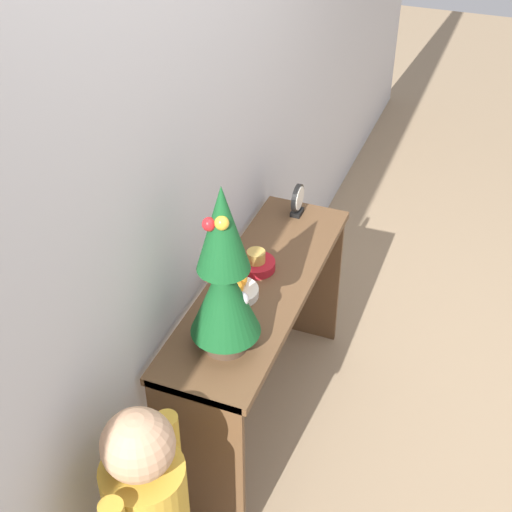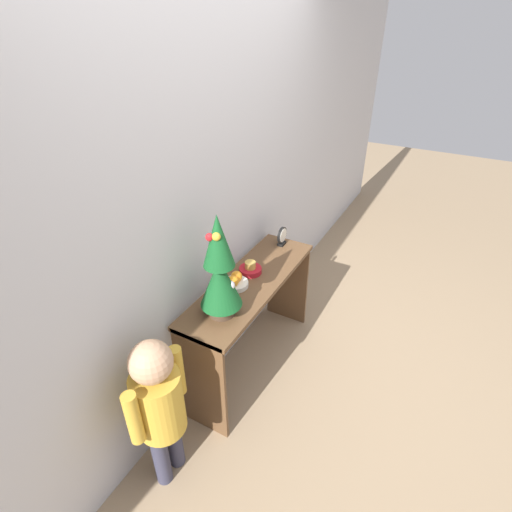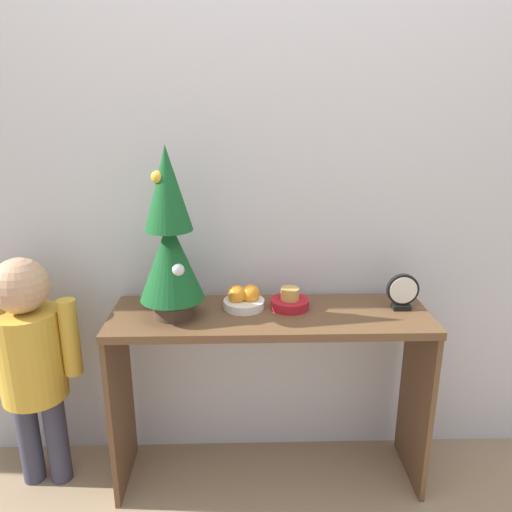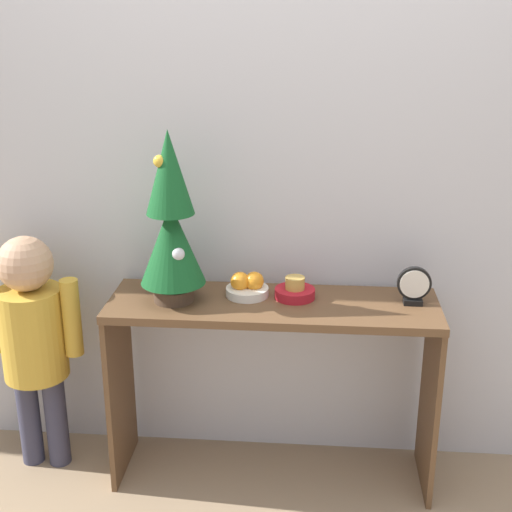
{
  "view_description": "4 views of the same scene",
  "coord_description": "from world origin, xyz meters",
  "px_view_note": "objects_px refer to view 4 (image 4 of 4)",
  "views": [
    {
      "loc": [
        -1.95,
        -0.56,
        2.38
      ],
      "look_at": [
        0.0,
        0.2,
        0.85
      ],
      "focal_mm": 50.0,
      "sensor_mm": 36.0,
      "label": 1
    },
    {
      "loc": [
        -1.79,
        -0.84,
        2.2
      ],
      "look_at": [
        -0.0,
        0.14,
        0.93
      ],
      "focal_mm": 28.0,
      "sensor_mm": 36.0,
      "label": 2
    },
    {
      "loc": [
        -0.1,
        -1.53,
        1.5
      ],
      "look_at": [
        -0.05,
        0.16,
        0.96
      ],
      "focal_mm": 35.0,
      "sensor_mm": 36.0,
      "label": 3
    },
    {
      "loc": [
        0.14,
        -2.18,
        1.75
      ],
      "look_at": [
        -0.06,
        0.15,
        0.92
      ],
      "focal_mm": 50.0,
      "sensor_mm": 36.0,
      "label": 4
    }
  ],
  "objects_px": {
    "mini_tree": "(171,222)",
    "desk_clock": "(414,286)",
    "child_figure": "(33,330)",
    "fruit_bowl": "(247,287)",
    "singing_bowl": "(295,291)"
  },
  "relations": [
    {
      "from": "singing_bowl",
      "to": "desk_clock",
      "type": "bearing_deg",
      "value": -3.4
    },
    {
      "from": "mini_tree",
      "to": "child_figure",
      "type": "distance_m",
      "value": 0.71
    },
    {
      "from": "fruit_bowl",
      "to": "child_figure",
      "type": "xyz_separation_m",
      "value": [
        -0.81,
        -0.05,
        -0.19
      ]
    },
    {
      "from": "mini_tree",
      "to": "child_figure",
      "type": "xyz_separation_m",
      "value": [
        -0.55,
        0.02,
        -0.45
      ]
    },
    {
      "from": "child_figure",
      "to": "fruit_bowl",
      "type": "bearing_deg",
      "value": 3.55
    },
    {
      "from": "mini_tree",
      "to": "desk_clock",
      "type": "distance_m",
      "value": 0.89
    },
    {
      "from": "mini_tree",
      "to": "fruit_bowl",
      "type": "relative_size",
      "value": 3.95
    },
    {
      "from": "fruit_bowl",
      "to": "singing_bowl",
      "type": "distance_m",
      "value": 0.18
    },
    {
      "from": "desk_clock",
      "to": "child_figure",
      "type": "bearing_deg",
      "value": -179.3
    },
    {
      "from": "mini_tree",
      "to": "child_figure",
      "type": "relative_size",
      "value": 0.65
    },
    {
      "from": "mini_tree",
      "to": "desk_clock",
      "type": "bearing_deg",
      "value": 2.4
    },
    {
      "from": "fruit_bowl",
      "to": "singing_bowl",
      "type": "relative_size",
      "value": 1.07
    },
    {
      "from": "desk_clock",
      "to": "fruit_bowl",
      "type": "bearing_deg",
      "value": 176.82
    },
    {
      "from": "singing_bowl",
      "to": "mini_tree",
      "type": "bearing_deg",
      "value": -172.01
    },
    {
      "from": "mini_tree",
      "to": "singing_bowl",
      "type": "height_order",
      "value": "mini_tree"
    }
  ]
}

